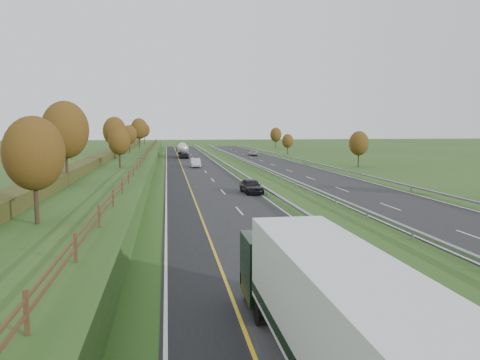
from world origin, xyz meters
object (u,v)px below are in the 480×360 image
at_px(road_tanker, 183,150).
at_px(car_oncoming, 253,153).
at_px(box_lorry, 341,327).
at_px(car_silver_mid, 195,163).
at_px(car_small_far, 180,150).
at_px(car_dark_near, 251,186).

xyz_separation_m(road_tanker, car_oncoming, (17.73, 3.15, -1.18)).
distance_m(box_lorry, car_oncoming, 106.96).
xyz_separation_m(car_silver_mid, car_small_far, (-1.27, 52.72, -0.11)).
bearing_deg(car_oncoming, car_dark_near, 82.57).
bearing_deg(car_silver_mid, car_dark_near, -83.71).
height_order(box_lorry, road_tanker, box_lorry).
relative_size(car_silver_mid, car_oncoming, 1.05).
bearing_deg(road_tanker, car_dark_near, -85.13).
bearing_deg(box_lorry, car_dark_near, 82.94).
bearing_deg(car_dark_near, road_tanker, 90.08).
bearing_deg(box_lorry, car_silver_mid, 89.35).
relative_size(car_small_far, car_oncoming, 1.03).
bearing_deg(road_tanker, car_oncoming, 10.08).
relative_size(box_lorry, road_tanker, 1.45).
distance_m(car_silver_mid, car_small_far, 52.74).
relative_size(box_lorry, car_dark_near, 3.47).
xyz_separation_m(box_lorry, road_tanker, (-0.45, 102.39, -0.47)).
relative_size(box_lorry, car_silver_mid, 3.33).
height_order(road_tanker, car_silver_mid, road_tanker).
relative_size(car_dark_near, car_silver_mid, 0.96).
distance_m(car_dark_near, car_small_far, 87.42).
xyz_separation_m(box_lorry, car_oncoming, (17.28, 105.54, -1.64)).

